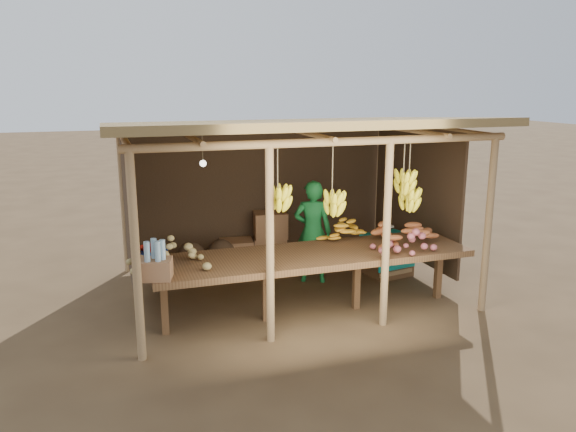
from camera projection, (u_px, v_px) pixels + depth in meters
name	position (u px, v px, depth m)	size (l,w,h in m)	color
ground	(288.00, 289.00, 7.89)	(60.00, 60.00, 0.00)	brown
stall_structure	(291.00, 154.00, 7.41)	(4.70, 3.50, 2.43)	#A17D53
counter	(312.00, 258.00, 6.84)	(3.90, 1.05, 0.80)	brown
potato_heap	(169.00, 253.00, 6.22)	(0.86, 0.51, 0.36)	#A28D53
sweet_potato_heap	(405.00, 230.00, 7.19)	(0.99, 0.59, 0.36)	#BC6130
onion_heap	(402.00, 237.00, 6.87)	(0.89, 0.53, 0.36)	#A14E55
banana_pile	(343.00, 226.00, 7.39)	(0.60, 0.36, 0.35)	gold
tomato_basin	(151.00, 255.00, 6.45)	(0.40, 0.40, 0.21)	navy
bottle_box	(155.00, 264.00, 5.89)	(0.39, 0.34, 0.43)	#906140
vendor	(313.00, 232.00, 8.03)	(0.54, 0.36, 1.49)	#186E2F
tarp_crate	(388.00, 254.00, 8.40)	(0.76, 0.68, 0.79)	brown
carton_stack	(259.00, 242.00, 8.89)	(1.14, 0.50, 0.81)	#906140
burlap_sacks	(206.00, 259.00, 8.28)	(0.94, 0.49, 0.66)	#422E1E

